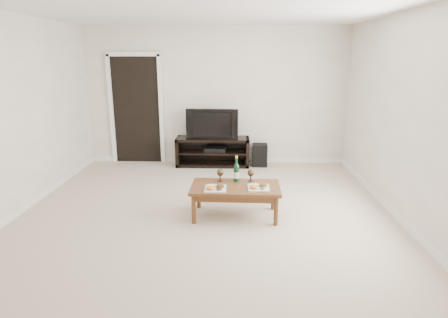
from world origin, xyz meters
TOP-DOWN VIEW (x-y plane):
  - floor at (0.00, 0.00)m, footprint 5.50×5.50m
  - back_wall at (0.00, 2.77)m, footprint 5.00×0.04m
  - ceiling at (0.00, 0.00)m, footprint 5.00×5.50m
  - doorway at (-1.55, 2.73)m, footprint 0.90×0.02m
  - media_console at (-0.05, 2.50)m, footprint 1.40×0.45m
  - television at (-0.05, 2.50)m, footprint 0.98×0.18m
  - av_receiver at (0.00, 2.48)m, footprint 0.42×0.32m
  - subwoofer at (0.86, 2.51)m, footprint 0.29×0.29m
  - coffee_table at (0.39, 0.10)m, footprint 1.17×0.66m
  - plate_left at (0.14, -0.04)m, footprint 0.27×0.27m
  - plate_right at (0.69, 0.01)m, footprint 0.27×0.27m
  - wine_bottle at (0.41, 0.30)m, footprint 0.07×0.07m
  - goblet_left at (0.19, 0.29)m, footprint 0.09×0.09m
  - goblet_right at (0.60, 0.30)m, footprint 0.09×0.09m

SIDE VIEW (x-z plane):
  - floor at x=0.00m, z-range 0.00..0.00m
  - coffee_table at x=0.39m, z-range 0.00..0.42m
  - subwoofer at x=0.86m, z-range 0.00..0.42m
  - media_console at x=-0.05m, z-range 0.00..0.55m
  - av_receiver at x=0.00m, z-range 0.29..0.36m
  - plate_left at x=0.14m, z-range 0.42..0.49m
  - plate_right at x=0.69m, z-range 0.42..0.49m
  - goblet_left at x=0.19m, z-range 0.42..0.59m
  - goblet_right at x=0.60m, z-range 0.42..0.59m
  - wine_bottle at x=0.41m, z-range 0.42..0.77m
  - television at x=-0.05m, z-range 0.55..1.11m
  - doorway at x=-1.55m, z-range 0.00..2.05m
  - back_wall at x=0.00m, z-range 0.00..2.60m
  - ceiling at x=0.00m, z-range 2.60..2.64m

